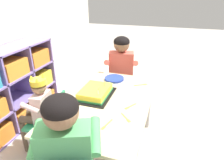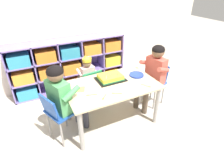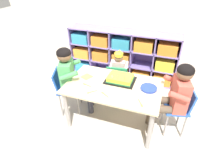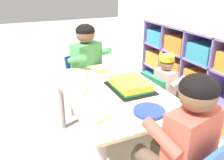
{
  "view_description": "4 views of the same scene",
  "coord_description": "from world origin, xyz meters",
  "px_view_note": "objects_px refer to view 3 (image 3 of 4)",
  "views": [
    {
      "loc": [
        -1.42,
        -0.49,
        1.51
      ],
      "look_at": [
        0.09,
        -0.02,
        0.78
      ],
      "focal_mm": 31.24,
      "sensor_mm": 36.0,
      "label": 1
    },
    {
      "loc": [
        -0.94,
        -1.89,
        1.88
      ],
      "look_at": [
        0.02,
        0.01,
        0.68
      ],
      "focal_mm": 29.35,
      "sensor_mm": 36.0,
      "label": 2
    },
    {
      "loc": [
        0.59,
        -1.78,
        1.94
      ],
      "look_at": [
        -0.03,
        0.03,
        0.68
      ],
      "focal_mm": 28.35,
      "sensor_mm": 36.0,
      "label": 3
    },
    {
      "loc": [
        1.59,
        -0.72,
        1.43
      ],
      "look_at": [
        -0.05,
        0.02,
        0.68
      ],
      "focal_mm": 38.06,
      "sensor_mm": 36.0,
      "label": 4
    }
  ],
  "objects_px": {
    "activity_table": "(114,91)",
    "birthday_cake_on_tray": "(120,79)",
    "fork_near_child_seat": "(140,103)",
    "fork_by_napkin": "(87,85)",
    "fork_beside_plate_stack": "(105,94)",
    "fork_near_cake_tray": "(91,92)",
    "adult_helper_seated": "(72,74)",
    "child_with_crown": "(119,67)",
    "paper_plate_stack": "(149,88)",
    "classroom_chair_guest_side": "(180,107)",
    "classroom_chair_adult_side": "(65,87)",
    "guest_at_table_side": "(175,93)",
    "classroom_chair_blue": "(118,78)"
  },
  "relations": [
    {
      "from": "fork_near_cake_tray",
      "to": "fork_by_napkin",
      "type": "xyz_separation_m",
      "value": [
        -0.12,
        0.12,
        0.0
      ]
    },
    {
      "from": "classroom_chair_adult_side",
      "to": "fork_by_napkin",
      "type": "relative_size",
      "value": 5.18
    },
    {
      "from": "adult_helper_seated",
      "to": "fork_by_napkin",
      "type": "bearing_deg",
      "value": -137.45
    },
    {
      "from": "fork_beside_plate_stack",
      "to": "classroom_chair_blue",
      "type": "bearing_deg",
      "value": 126.63
    },
    {
      "from": "fork_beside_plate_stack",
      "to": "classroom_chair_guest_side",
      "type": "bearing_deg",
      "value": 50.77
    },
    {
      "from": "activity_table",
      "to": "adult_helper_seated",
      "type": "height_order",
      "value": "adult_helper_seated"
    },
    {
      "from": "paper_plate_stack",
      "to": "fork_near_child_seat",
      "type": "height_order",
      "value": "paper_plate_stack"
    },
    {
      "from": "activity_table",
      "to": "birthday_cake_on_tray",
      "type": "distance_m",
      "value": 0.19
    },
    {
      "from": "adult_helper_seated",
      "to": "birthday_cake_on_tray",
      "type": "bearing_deg",
      "value": -103.75
    },
    {
      "from": "activity_table",
      "to": "classroom_chair_guest_side",
      "type": "distance_m",
      "value": 0.88
    },
    {
      "from": "activity_table",
      "to": "fork_beside_plate_stack",
      "type": "distance_m",
      "value": 0.24
    },
    {
      "from": "activity_table",
      "to": "fork_by_napkin",
      "type": "relative_size",
      "value": 9.14
    },
    {
      "from": "fork_by_napkin",
      "to": "fork_beside_plate_stack",
      "type": "xyz_separation_m",
      "value": [
        0.29,
        -0.11,
        0.0
      ]
    },
    {
      "from": "activity_table",
      "to": "fork_near_child_seat",
      "type": "relative_size",
      "value": 9.68
    },
    {
      "from": "child_with_crown",
      "to": "fork_beside_plate_stack",
      "type": "distance_m",
      "value": 0.88
    },
    {
      "from": "classroom_chair_adult_side",
      "to": "fork_near_child_seat",
      "type": "distance_m",
      "value": 1.18
    },
    {
      "from": "activity_table",
      "to": "paper_plate_stack",
      "type": "bearing_deg",
      "value": 8.47
    },
    {
      "from": "guest_at_table_side",
      "to": "fork_by_napkin",
      "type": "xyz_separation_m",
      "value": [
        -1.09,
        -0.18,
        -0.0
      ]
    },
    {
      "from": "classroom_chair_adult_side",
      "to": "fork_beside_plate_stack",
      "type": "relative_size",
      "value": 5.89
    },
    {
      "from": "guest_at_table_side",
      "to": "fork_beside_plate_stack",
      "type": "xyz_separation_m",
      "value": [
        -0.8,
        -0.29,
        -0.0
      ]
    },
    {
      "from": "adult_helper_seated",
      "to": "fork_by_napkin",
      "type": "distance_m",
      "value": 0.33
    },
    {
      "from": "fork_near_child_seat",
      "to": "fork_by_napkin",
      "type": "relative_size",
      "value": 0.94
    },
    {
      "from": "guest_at_table_side",
      "to": "activity_table",
      "type": "bearing_deg",
      "value": -98.13
    },
    {
      "from": "activity_table",
      "to": "classroom_chair_adult_side",
      "type": "bearing_deg",
      "value": -179.44
    },
    {
      "from": "paper_plate_stack",
      "to": "guest_at_table_side",
      "type": "bearing_deg",
      "value": 1.56
    },
    {
      "from": "classroom_chair_adult_side",
      "to": "fork_by_napkin",
      "type": "xyz_separation_m",
      "value": [
        0.41,
        -0.1,
        0.19
      ]
    },
    {
      "from": "classroom_chair_adult_side",
      "to": "birthday_cake_on_tray",
      "type": "height_order",
      "value": "birthday_cake_on_tray"
    },
    {
      "from": "activity_table",
      "to": "fork_beside_plate_stack",
      "type": "xyz_separation_m",
      "value": [
        -0.04,
        -0.22,
        0.09
      ]
    },
    {
      "from": "birthday_cake_on_tray",
      "to": "fork_near_child_seat",
      "type": "height_order",
      "value": "birthday_cake_on_tray"
    },
    {
      "from": "fork_near_child_seat",
      "to": "fork_by_napkin",
      "type": "distance_m",
      "value": 0.75
    },
    {
      "from": "guest_at_table_side",
      "to": "paper_plate_stack",
      "type": "xyz_separation_m",
      "value": [
        -0.31,
        -0.01,
        0.01
      ]
    },
    {
      "from": "guest_at_table_side",
      "to": "paper_plate_stack",
      "type": "distance_m",
      "value": 0.31
    },
    {
      "from": "activity_table",
      "to": "child_with_crown",
      "type": "relative_size",
      "value": 1.48
    },
    {
      "from": "classroom_chair_guest_side",
      "to": "fork_near_cake_tray",
      "type": "xyz_separation_m",
      "value": [
        -1.07,
        -0.33,
        0.21
      ]
    },
    {
      "from": "classroom_chair_adult_side",
      "to": "activity_table",
      "type": "bearing_deg",
      "value": -111.25
    },
    {
      "from": "classroom_chair_blue",
      "to": "fork_beside_plate_stack",
      "type": "distance_m",
      "value": 0.81
    },
    {
      "from": "classroom_chair_adult_side",
      "to": "classroom_chair_guest_side",
      "type": "height_order",
      "value": "classroom_chair_adult_side"
    },
    {
      "from": "classroom_chair_adult_side",
      "to": "fork_beside_plate_stack",
      "type": "xyz_separation_m",
      "value": [
        0.7,
        -0.21,
        0.19
      ]
    },
    {
      "from": "fork_near_cake_tray",
      "to": "fork_near_child_seat",
      "type": "height_order",
      "value": "same"
    },
    {
      "from": "paper_plate_stack",
      "to": "fork_near_cake_tray",
      "type": "bearing_deg",
      "value": -155.88
    },
    {
      "from": "child_with_crown",
      "to": "fork_near_cake_tray",
      "type": "xyz_separation_m",
      "value": [
        -0.09,
        -0.88,
        0.11
      ]
    },
    {
      "from": "adult_helper_seated",
      "to": "birthday_cake_on_tray",
      "type": "relative_size",
      "value": 2.62
    },
    {
      "from": "child_with_crown",
      "to": "classroom_chair_adult_side",
      "type": "relative_size",
      "value": 1.2
    },
    {
      "from": "activity_table",
      "to": "classroom_chair_blue",
      "type": "relative_size",
      "value": 1.96
    },
    {
      "from": "classroom_chair_adult_side",
      "to": "fork_near_cake_tray",
      "type": "relative_size",
      "value": 6.73
    },
    {
      "from": "child_with_crown",
      "to": "birthday_cake_on_tray",
      "type": "xyz_separation_m",
      "value": [
        0.17,
        -0.52,
        0.14
      ]
    },
    {
      "from": "child_with_crown",
      "to": "guest_at_table_side",
      "type": "bearing_deg",
      "value": 139.41
    },
    {
      "from": "birthday_cake_on_tray",
      "to": "classroom_chair_blue",
      "type": "bearing_deg",
      "value": 111.39
    },
    {
      "from": "child_with_crown",
      "to": "fork_near_child_seat",
      "type": "xyz_separation_m",
      "value": [
        0.52,
        -0.89,
        0.11
      ]
    },
    {
      "from": "fork_near_child_seat",
      "to": "fork_by_napkin",
      "type": "xyz_separation_m",
      "value": [
        -0.74,
        0.13,
        0.0
      ]
    }
  ]
}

